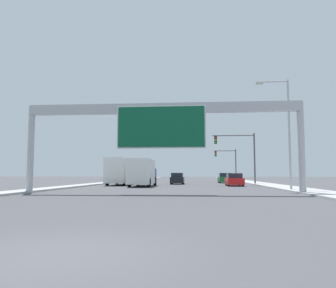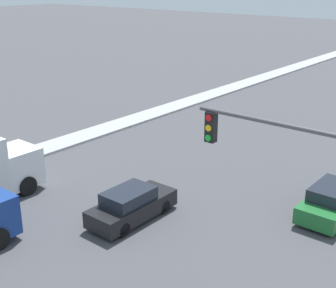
{
  "view_description": "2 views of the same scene",
  "coord_description": "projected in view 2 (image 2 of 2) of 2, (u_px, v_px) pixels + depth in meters",
  "views": [
    {
      "loc": [
        2.45,
        -5.74,
        1.44
      ],
      "look_at": [
        0.0,
        23.8,
        4.12
      ],
      "focal_mm": 35.0,
      "sensor_mm": 36.0,
      "label": 1
    },
    {
      "loc": [
        13.56,
        25.57,
        10.66
      ],
      "look_at": [
        -0.24,
        42.35,
        2.84
      ],
      "focal_mm": 50.0,
      "sensor_mm": 36.0,
      "label": 2
    }
  ],
  "objects": [
    {
      "name": "median_strip_left",
      "position": [
        202.0,
        98.0,
        43.13
      ],
      "size": [
        2.0,
        120.0,
        0.15
      ],
      "color": "#A6A6A6",
      "rests_on": "ground"
    },
    {
      "name": "car_mid_center",
      "position": [
        131.0,
        205.0,
        21.52
      ],
      "size": [
        1.76,
        4.47,
        1.54
      ],
      "color": "black",
      "rests_on": "ground"
    },
    {
      "name": "car_mid_left",
      "position": [
        333.0,
        200.0,
        21.99
      ],
      "size": [
        1.86,
        4.78,
        1.53
      ],
      "color": "#1E662D",
      "rests_on": "ground"
    },
    {
      "name": "traffic_light_near_intersection",
      "position": [
        301.0,
        188.0,
        14.08
      ],
      "size": [
        5.58,
        0.32,
        6.78
      ],
      "color": "#4C4C4F",
      "rests_on": "ground"
    }
  ]
}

